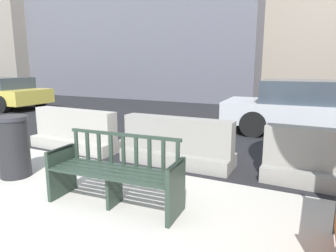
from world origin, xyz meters
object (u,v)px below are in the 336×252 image
(jersey_barrier_left, at_px, (75,133))
(car_sedan_far, at_px, (312,108))
(trash_bin, at_px, (14,146))
(street_bench, at_px, (115,175))
(car_taxi_near, at_px, (0,92))
(jersey_barrier_centre, at_px, (177,145))

(jersey_barrier_left, distance_m, car_sedan_far, 5.76)
(car_sedan_far, distance_m, trash_bin, 6.74)
(street_bench, xyz_separation_m, jersey_barrier_left, (-2.33, 1.77, -0.06))
(jersey_barrier_left, xyz_separation_m, car_taxi_near, (-7.42, 3.46, 0.32))
(car_sedan_far, bearing_deg, car_taxi_near, -178.89)
(car_sedan_far, xyz_separation_m, trash_bin, (-4.10, -5.35, -0.20))
(street_bench, height_order, trash_bin, trash_bin)
(jersey_barrier_left, bearing_deg, car_taxi_near, 154.99)
(street_bench, bearing_deg, jersey_barrier_centre, 89.59)
(street_bench, bearing_deg, car_sedan_far, 69.16)
(street_bench, bearing_deg, car_taxi_near, 151.77)
(car_taxi_near, xyz_separation_m, trash_bin, (7.72, -5.12, -0.17))
(car_taxi_near, relative_size, car_sedan_far, 0.97)
(street_bench, height_order, car_sedan_far, car_sedan_far)
(jersey_barrier_left, distance_m, trash_bin, 1.69)
(street_bench, bearing_deg, jersey_barrier_left, 142.72)
(street_bench, xyz_separation_m, car_taxi_near, (-9.74, 5.23, 0.26))
(trash_bin, bearing_deg, street_bench, -3.25)
(jersey_barrier_left, bearing_deg, street_bench, -37.28)
(jersey_barrier_left, relative_size, car_sedan_far, 0.45)
(car_taxi_near, bearing_deg, jersey_barrier_centre, -19.30)
(jersey_barrier_centre, xyz_separation_m, car_taxi_near, (-9.76, 3.42, 0.32))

